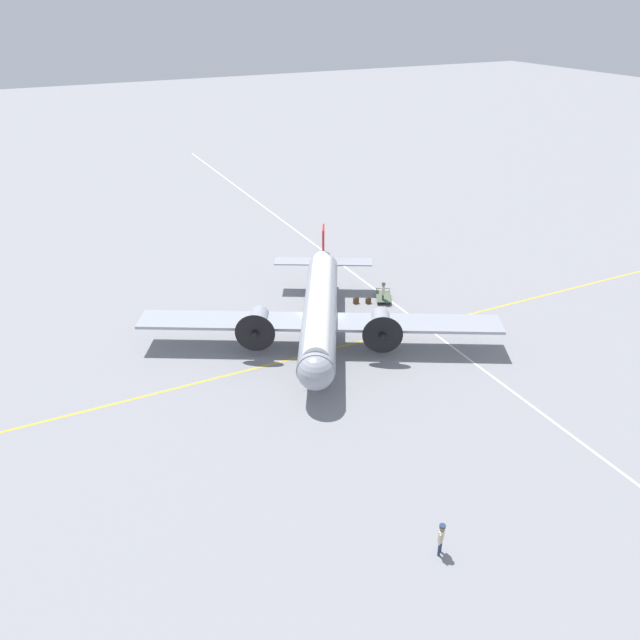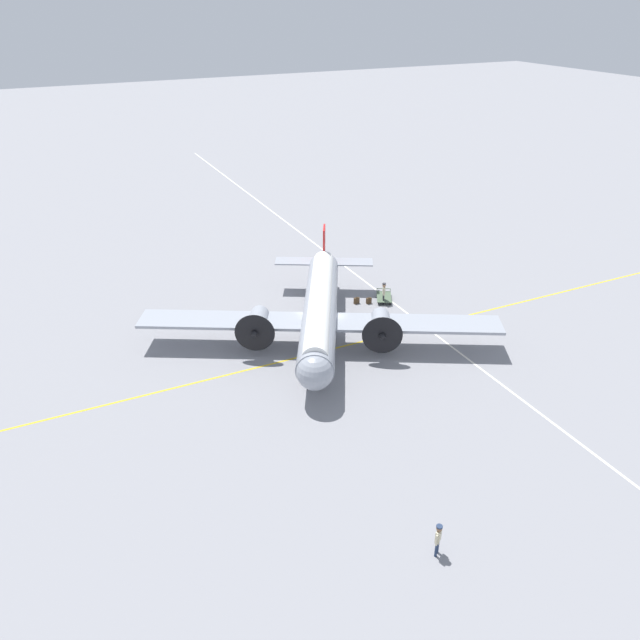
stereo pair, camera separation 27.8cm
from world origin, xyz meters
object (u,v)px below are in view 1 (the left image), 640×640
object	(u,v)px
suitcase_upright_spare	(356,301)
airliner_main	(320,311)
suitcase_near_door	(368,301)
passenger_boarding	(383,291)
baggage_cart	(383,297)
crew_foreground	(441,536)

from	to	relation	value
suitcase_upright_spare	airliner_main	bearing A→B (deg)	38.45
airliner_main	suitcase_near_door	distance (m)	7.47
airliner_main	passenger_boarding	bearing A→B (deg)	142.31
airliner_main	baggage_cart	world-z (taller)	airliner_main
suitcase_upright_spare	baggage_cart	xyz separation A→B (m)	(-2.27, 0.41, 0.03)
airliner_main	baggage_cart	xyz separation A→B (m)	(-7.51, -3.75, -2.10)
baggage_cart	suitcase_upright_spare	bearing A→B (deg)	-71.40
airliner_main	crew_foreground	distance (m)	19.55
airliner_main	baggage_cart	size ratio (longest dim) A/B	9.59
passenger_boarding	suitcase_near_door	world-z (taller)	passenger_boarding
passenger_boarding	crew_foreground	bearing A→B (deg)	0.73
crew_foreground	suitcase_near_door	size ratio (longest dim) A/B	3.28
suitcase_near_door	airliner_main	bearing A→B (deg)	31.44
passenger_boarding	suitcase_near_door	bearing A→B (deg)	-90.36
airliner_main	suitcase_near_door	xyz separation A→B (m)	(-6.11, -3.73, -2.14)
crew_foreground	suitcase_upright_spare	world-z (taller)	crew_foreground
airliner_main	baggage_cart	distance (m)	8.65
crew_foreground	passenger_boarding	bearing A→B (deg)	26.42
airliner_main	crew_foreground	world-z (taller)	airliner_main
crew_foreground	suitcase_upright_spare	size ratio (longest dim) A/B	3.15
airliner_main	baggage_cart	bearing A→B (deg)	144.51
suitcase_near_door	baggage_cart	xyz separation A→B (m)	(-1.40, -0.01, 0.04)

